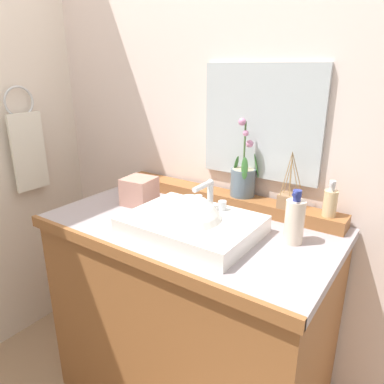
% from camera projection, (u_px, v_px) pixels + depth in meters
% --- Properties ---
extents(wall_back, '(2.95, 0.20, 2.70)m').
position_uv_depth(wall_back, '(245.00, 98.00, 1.61)').
color(wall_back, silver).
rests_on(wall_back, ground).
extents(vanity_cabinet, '(1.13, 0.64, 0.90)m').
position_uv_depth(vanity_cabinet, '(190.00, 316.00, 1.57)').
color(vanity_cabinet, brown).
rests_on(vanity_cabinet, ground).
extents(back_ledge, '(1.06, 0.10, 0.05)m').
position_uv_depth(back_ledge, '(223.00, 198.00, 1.62)').
color(back_ledge, brown).
rests_on(back_ledge, vanity_cabinet).
extents(sink_basin, '(0.47, 0.35, 0.27)m').
position_uv_depth(sink_basin, '(191.00, 227.00, 1.32)').
color(sink_basin, white).
rests_on(sink_basin, vanity_cabinet).
extents(soap_bar, '(0.07, 0.04, 0.02)m').
position_uv_depth(soap_bar, '(180.00, 199.00, 1.45)').
color(soap_bar, beige).
rests_on(soap_bar, sink_basin).
extents(potted_plant, '(0.12, 0.11, 0.34)m').
position_uv_depth(potted_plant, '(243.00, 178.00, 1.54)').
color(potted_plant, slate).
rests_on(potted_plant, back_ledge).
extents(soap_dispenser, '(0.05, 0.05, 0.14)m').
position_uv_depth(soap_dispenser, '(330.00, 202.00, 1.33)').
color(soap_dispenser, '#DBBA85').
rests_on(soap_dispenser, back_ledge).
extents(reed_diffuser, '(0.08, 0.09, 0.23)m').
position_uv_depth(reed_diffuser, '(288.00, 200.00, 1.42)').
color(reed_diffuser, '#99724F').
rests_on(reed_diffuser, back_ledge).
extents(lotion_bottle, '(0.07, 0.07, 0.19)m').
position_uv_depth(lotion_bottle, '(295.00, 221.00, 1.24)').
color(lotion_bottle, beige).
rests_on(lotion_bottle, vanity_cabinet).
extents(tissue_box, '(0.14, 0.14, 0.12)m').
position_uv_depth(tissue_box, '(139.00, 191.00, 1.60)').
color(tissue_box, tan).
rests_on(tissue_box, vanity_cabinet).
extents(mirror, '(0.52, 0.02, 0.46)m').
position_uv_depth(mirror, '(261.00, 123.00, 1.48)').
color(mirror, silver).
extents(towel_ring, '(0.01, 0.16, 0.16)m').
position_uv_depth(towel_ring, '(19.00, 102.00, 1.84)').
color(towel_ring, silver).
extents(hand_towel, '(0.02, 0.18, 0.41)m').
position_uv_depth(hand_towel, '(29.00, 152.00, 1.91)').
color(hand_towel, white).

